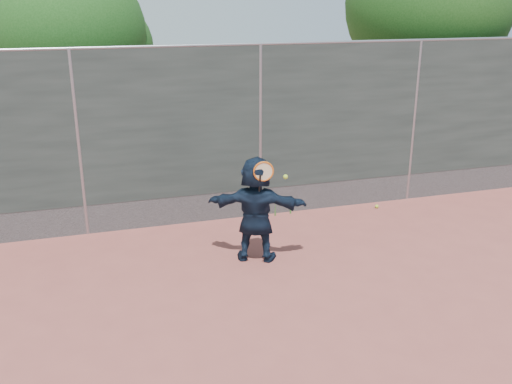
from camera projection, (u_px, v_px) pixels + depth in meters
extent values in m
plane|color=#9E4C42|center=(342.00, 312.00, 7.13)|extent=(80.00, 80.00, 0.00)
imported|color=#121E32|center=(256.00, 209.00, 8.33)|extent=(1.54, 1.01, 1.59)
sphere|color=#ACD62F|center=(377.00, 206.00, 10.61)|extent=(0.07, 0.07, 0.07)
cube|color=#38423D|center=(260.00, 119.00, 9.73)|extent=(20.00, 0.04, 2.50)
cube|color=slate|center=(260.00, 202.00, 10.22)|extent=(20.00, 0.03, 0.50)
cylinder|color=gray|center=(260.00, 44.00, 9.32)|extent=(20.00, 0.05, 0.05)
cylinder|color=gray|center=(79.00, 146.00, 8.99)|extent=(0.06, 0.06, 3.00)
cylinder|color=gray|center=(260.00, 134.00, 9.81)|extent=(0.06, 0.06, 3.00)
cylinder|color=gray|center=(414.00, 123.00, 10.63)|extent=(0.06, 0.06, 3.00)
torus|color=#DB5F14|center=(264.00, 171.00, 7.95)|extent=(0.29, 0.06, 0.29)
cylinder|color=beige|center=(264.00, 171.00, 7.95)|extent=(0.25, 0.04, 0.25)
cylinder|color=black|center=(260.00, 185.00, 8.02)|extent=(0.04, 0.13, 0.33)
sphere|color=#ACD62F|center=(286.00, 177.00, 8.04)|extent=(0.07, 0.07, 0.07)
cylinder|color=#382314|center=(419.00, 108.00, 13.10)|extent=(0.28, 0.28, 2.60)
sphere|color=#23561C|center=(428.00, 3.00, 12.35)|extent=(3.60, 3.60, 3.60)
sphere|color=#23561C|center=(450.00, 20.00, 12.85)|extent=(2.52, 2.52, 2.52)
cylinder|color=#382314|center=(80.00, 130.00, 11.84)|extent=(0.28, 0.28, 2.20)
sphere|color=#23561C|center=(70.00, 35.00, 11.21)|extent=(3.00, 3.00, 3.00)
sphere|color=#23561C|center=(102.00, 49.00, 11.66)|extent=(2.10, 2.10, 2.10)
cone|color=#387226|center=(275.00, 209.00, 10.22)|extent=(0.03, 0.03, 0.26)
cone|color=#387226|center=(291.00, 206.00, 10.31)|extent=(0.03, 0.03, 0.30)
cone|color=#387226|center=(257.00, 212.00, 10.11)|extent=(0.03, 0.03, 0.22)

